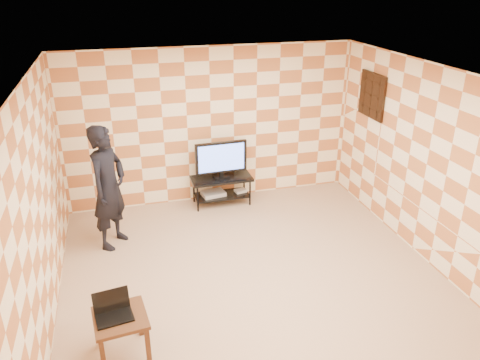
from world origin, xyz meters
name	(u,v)px	position (x,y,z in m)	size (l,w,h in m)	color
floor	(252,274)	(0.00, 0.00, 0.00)	(5.00, 5.00, 0.00)	tan
wall_back	(211,126)	(0.00, 2.50, 1.35)	(5.00, 0.02, 2.70)	#FEEABD
wall_front	(345,313)	(0.00, -2.50, 1.35)	(5.00, 0.02, 2.70)	#FEEABD
wall_left	(38,209)	(-2.50, 0.00, 1.35)	(0.02, 5.00, 2.70)	#FEEABD
wall_right	(427,164)	(2.50, 0.00, 1.35)	(0.02, 5.00, 2.70)	#FEEABD
ceiling	(254,75)	(0.00, 0.00, 2.70)	(5.00, 5.00, 0.02)	white
wall_art	(372,95)	(2.47, 1.55, 1.95)	(0.04, 0.72, 0.72)	black
tv_stand	(222,185)	(0.10, 2.20, 0.37)	(1.05, 0.47, 0.50)	black
tv	(221,158)	(0.10, 2.20, 0.86)	(0.90, 0.18, 0.65)	black
dvd_player	(213,193)	(-0.05, 2.21, 0.21)	(0.40, 0.28, 0.07)	#AEAEB0
game_console	(240,191)	(0.45, 2.22, 0.20)	(0.20, 0.14, 0.05)	silver
side_table	(121,323)	(-1.74, -1.02, 0.41)	(0.60, 0.60, 0.50)	#3D1D11
laptop	(113,311)	(-1.80, -0.99, 0.55)	(0.41, 0.35, 0.25)	black
person	(109,187)	(-1.77, 1.32, 0.93)	(0.68, 0.45, 1.86)	black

